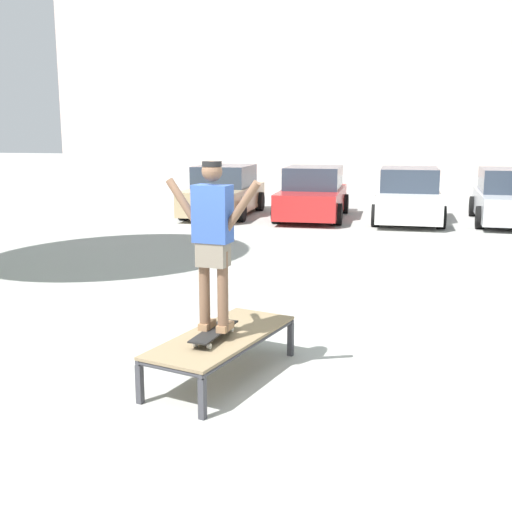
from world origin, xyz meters
TOP-DOWN VIEW (x-y plane):
  - ground_plane at (0.00, 0.00)m, footprint 120.00×120.00m
  - building_facade at (-0.16, 33.31)m, footprint 39.28×4.00m
  - skate_box at (0.09, 0.26)m, footprint 1.22×2.03m
  - skateboard at (0.05, 0.12)m, footprint 0.30×0.82m
  - skater at (0.05, 0.12)m, footprint 1.00×0.32m
  - car_tan at (-3.53, 12.71)m, footprint 1.99×4.24m
  - car_red at (-0.80, 12.67)m, footprint 2.01×4.25m
  - car_white at (1.93, 12.71)m, footprint 1.96×4.22m
  - car_silver at (4.67, 12.91)m, footprint 2.00×4.24m

SIDE VIEW (x-z plane):
  - ground_plane at x=0.00m, z-range 0.00..0.00m
  - skate_box at x=0.09m, z-range 0.18..0.64m
  - skateboard at x=0.05m, z-range 0.49..0.58m
  - car_tan at x=-3.53m, z-range -0.06..1.44m
  - car_red at x=-0.80m, z-range -0.06..1.44m
  - car_white at x=1.93m, z-range -0.06..1.44m
  - car_silver at x=4.67m, z-range -0.06..1.44m
  - skater at x=0.05m, z-range 0.68..2.38m
  - building_facade at x=-0.16m, z-range 0.00..14.50m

